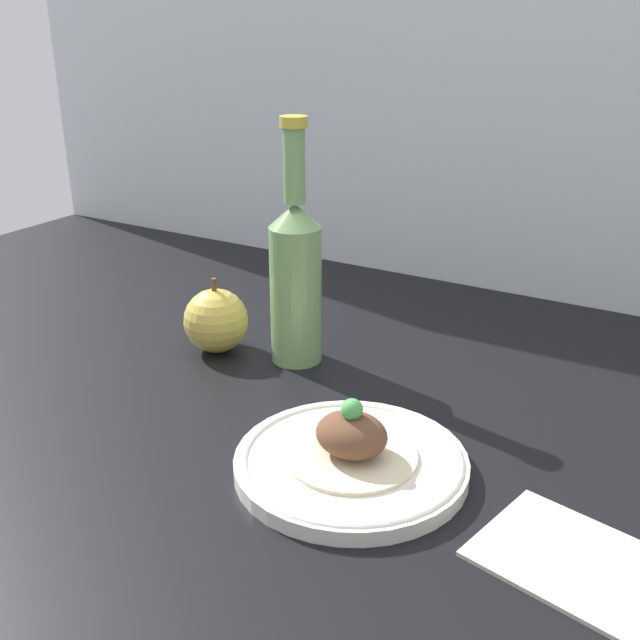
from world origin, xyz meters
The scene contains 7 objects.
ground_plane centered at (0.00, 0.00, -2.00)cm, with size 180.00×110.00×4.00cm, color black.
wall_backsplash centered at (0.00, 53.50, 40.00)cm, with size 180.00×3.00×80.00cm.
plate centered at (6.56, -2.84, 0.97)cm, with size 22.06×22.06×1.82cm.
plated_food centered at (6.56, -2.84, 3.45)cm, with size 12.47×12.47×6.10cm.
cider_bottle centered at (-10.94, 15.44, 11.04)cm, with size 6.27×6.27×29.49cm.
apple centered at (-21.03, 12.48, 4.08)cm, with size 8.15×8.15×9.71cm.
napkin centered at (29.30, -5.44, 0.40)cm, with size 19.76×14.92×0.80cm.
Camera 1 is at (34.33, -55.81, 40.16)cm, focal length 42.00 mm.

